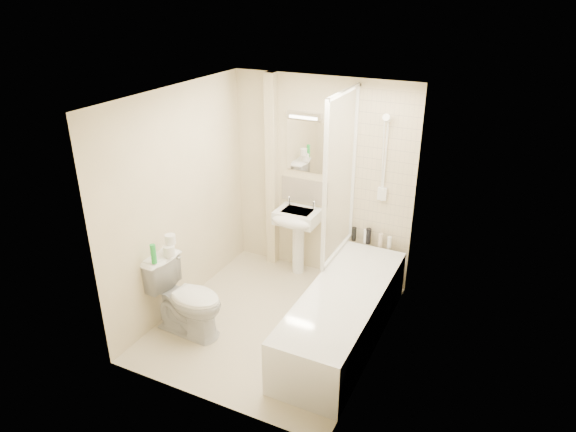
% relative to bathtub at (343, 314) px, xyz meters
% --- Properties ---
extents(floor, '(2.50, 2.50, 0.00)m').
position_rel_bathtub_xyz_m(floor, '(-0.75, -0.06, -0.29)').
color(floor, beige).
rests_on(floor, ground).
extents(wall_back, '(2.20, 0.02, 2.40)m').
position_rel_bathtub_xyz_m(wall_back, '(-0.75, 1.19, 0.91)').
color(wall_back, beige).
rests_on(wall_back, ground).
extents(wall_left, '(0.02, 2.50, 2.40)m').
position_rel_bathtub_xyz_m(wall_left, '(-1.85, -0.06, 0.91)').
color(wall_left, beige).
rests_on(wall_left, ground).
extents(wall_right, '(0.02, 2.50, 2.40)m').
position_rel_bathtub_xyz_m(wall_right, '(0.35, -0.06, 0.91)').
color(wall_right, beige).
rests_on(wall_right, ground).
extents(ceiling, '(2.20, 2.50, 0.02)m').
position_rel_bathtub_xyz_m(ceiling, '(-0.75, -0.06, 2.11)').
color(ceiling, white).
rests_on(ceiling, wall_back).
extents(tile_back, '(0.70, 0.01, 1.75)m').
position_rel_bathtub_xyz_m(tile_back, '(0.00, 1.18, 1.14)').
color(tile_back, beige).
rests_on(tile_back, wall_back).
extents(tile_right, '(0.01, 2.10, 1.75)m').
position_rel_bathtub_xyz_m(tile_right, '(0.34, 0.00, 1.14)').
color(tile_right, beige).
rests_on(tile_right, wall_right).
extents(pipe_boxing, '(0.12, 0.12, 2.40)m').
position_rel_bathtub_xyz_m(pipe_boxing, '(-1.37, 1.13, 0.91)').
color(pipe_boxing, beige).
rests_on(pipe_boxing, ground).
extents(splashback, '(0.60, 0.02, 0.30)m').
position_rel_bathtub_xyz_m(splashback, '(-0.96, 1.18, 0.74)').
color(splashback, beige).
rests_on(splashback, wall_back).
extents(mirror, '(0.46, 0.01, 0.60)m').
position_rel_bathtub_xyz_m(mirror, '(-0.96, 1.18, 1.29)').
color(mirror, white).
rests_on(mirror, wall_back).
extents(strip_light, '(0.42, 0.07, 0.07)m').
position_rel_bathtub_xyz_m(strip_light, '(-0.96, 1.15, 1.66)').
color(strip_light, silver).
rests_on(strip_light, wall_back).
extents(bathtub, '(0.70, 2.10, 0.55)m').
position_rel_bathtub_xyz_m(bathtub, '(0.00, 0.00, 0.00)').
color(bathtub, white).
rests_on(bathtub, ground).
extents(shower_screen, '(0.04, 0.92, 1.80)m').
position_rel_bathtub_xyz_m(shower_screen, '(-0.35, 0.74, 1.16)').
color(shower_screen, white).
rests_on(shower_screen, bathtub).
extents(shower_fixture, '(0.10, 0.16, 0.99)m').
position_rel_bathtub_xyz_m(shower_fixture, '(-0.00, 1.13, 1.26)').
color(shower_fixture, white).
rests_on(shower_fixture, wall_back).
extents(pedestal_sink, '(0.50, 0.47, 0.96)m').
position_rel_bathtub_xyz_m(pedestal_sink, '(-0.96, 0.95, 0.39)').
color(pedestal_sink, white).
rests_on(pedestal_sink, ground).
extents(bottle_black_a, '(0.05, 0.05, 0.16)m').
position_rel_bathtub_xyz_m(bottle_black_a, '(-0.28, 1.10, 0.34)').
color(bottle_black_a, black).
rests_on(bottle_black_a, bathtub).
extents(bottle_white_a, '(0.05, 0.05, 0.17)m').
position_rel_bathtub_xyz_m(bottle_white_a, '(-0.14, 1.10, 0.34)').
color(bottle_white_a, white).
rests_on(bottle_white_a, bathtub).
extents(bottle_black_b, '(0.06, 0.06, 0.19)m').
position_rel_bathtub_xyz_m(bottle_black_b, '(-0.11, 1.10, 0.35)').
color(bottle_black_b, black).
rests_on(bottle_black_b, bathtub).
extents(bottle_cream, '(0.05, 0.05, 0.15)m').
position_rel_bathtub_xyz_m(bottle_cream, '(0.04, 1.10, 0.34)').
color(bottle_cream, beige).
rests_on(bottle_cream, bathtub).
extents(bottle_white_b, '(0.05, 0.05, 0.14)m').
position_rel_bathtub_xyz_m(bottle_white_b, '(0.14, 1.10, 0.33)').
color(bottle_white_b, white).
rests_on(bottle_white_b, bathtub).
extents(toilet, '(0.55, 0.85, 0.81)m').
position_rel_bathtub_xyz_m(toilet, '(-1.47, -0.57, 0.12)').
color(toilet, white).
rests_on(toilet, ground).
extents(toilet_roll_lower, '(0.12, 0.12, 0.11)m').
position_rel_bathtub_xyz_m(toilet_roll_lower, '(-1.69, -0.51, 0.57)').
color(toilet_roll_lower, white).
rests_on(toilet_roll_lower, toilet).
extents(toilet_roll_upper, '(0.11, 0.11, 0.10)m').
position_rel_bathtub_xyz_m(toilet_roll_upper, '(-1.70, -0.46, 0.67)').
color(toilet_roll_upper, white).
rests_on(toilet_roll_upper, toilet_roll_lower).
extents(green_bottle, '(0.05, 0.05, 0.20)m').
position_rel_bathtub_xyz_m(green_bottle, '(-1.72, -0.70, 0.62)').
color(green_bottle, green).
rests_on(green_bottle, toilet).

